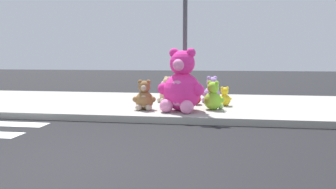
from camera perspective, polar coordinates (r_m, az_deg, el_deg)
name	(u,v)px	position (r m, az deg, el deg)	size (l,w,h in m)	color
ground_plane	(67,171)	(4.31, -17.13, -12.60)	(60.00, 60.00, 0.00)	black
sidewalk	(152,105)	(9.13, -2.85, -1.76)	(28.00, 4.40, 0.15)	#9E9B93
sign_pole	(185,38)	(8.10, 2.97, 9.76)	(0.56, 0.11, 3.20)	#4C4C51
plush_pink_large	(182,86)	(7.53, 2.36, 1.47)	(1.09, 1.01, 1.44)	#F22D93
plush_tan	(167,92)	(8.92, -0.20, 0.40)	(0.52, 0.50, 0.72)	tan
plush_lavender	(211,92)	(8.96, 7.52, 0.41)	(0.51, 0.53, 0.73)	#B28CD8
plush_yellow	(224,98)	(8.50, 9.75, -0.61)	(0.37, 0.35, 0.49)	yellow
plush_lime	(213,98)	(7.84, 7.87, -0.60)	(0.49, 0.49, 0.69)	#8CD133
plush_red	(195,97)	(8.65, 4.71, -0.47)	(0.34, 0.34, 0.47)	red
plush_brown	(144,98)	(7.76, -4.13, -0.56)	(0.55, 0.49, 0.71)	olive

